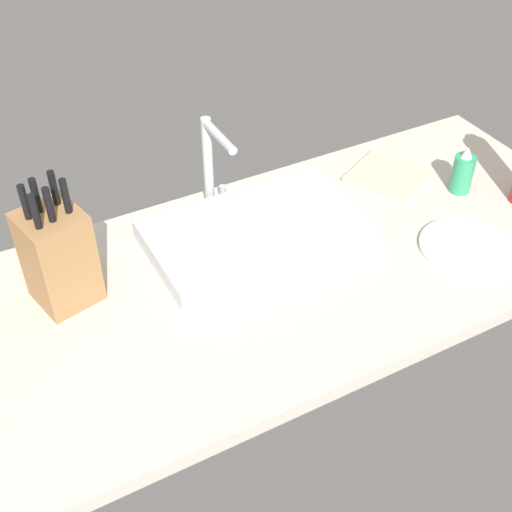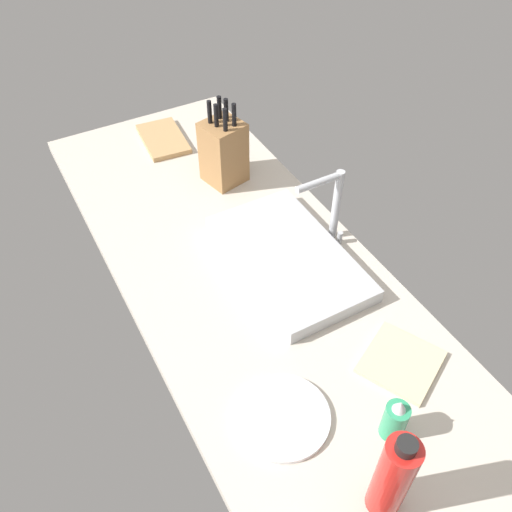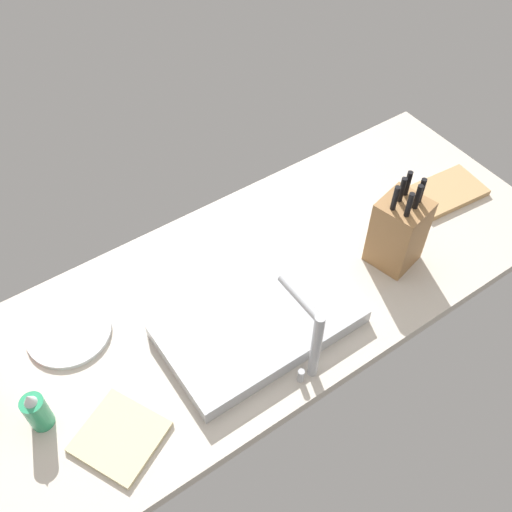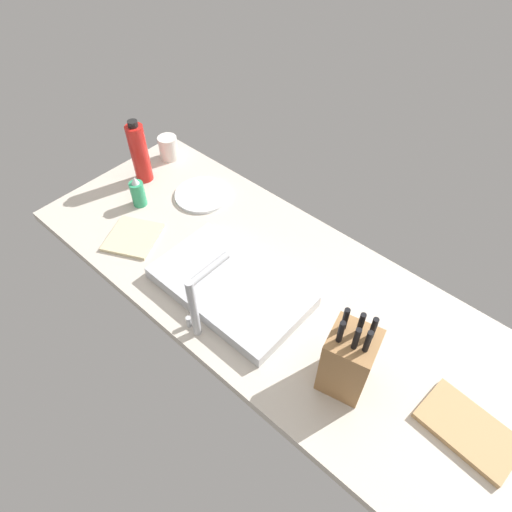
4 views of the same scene
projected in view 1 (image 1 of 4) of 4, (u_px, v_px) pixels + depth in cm
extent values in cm
cube|color=beige|center=(251.00, 283.00, 145.94)|extent=(173.97, 67.69, 3.50)
cube|color=#B7BABF|center=(255.00, 231.00, 153.24)|extent=(48.64, 28.34, 4.35)
cylinder|color=#B7BABF|center=(208.00, 163.00, 157.49)|extent=(2.40, 2.40, 23.39)
cylinder|color=#B7BABF|center=(219.00, 136.00, 145.91)|extent=(2.00, 13.77, 2.00)
cylinder|color=#B7BABF|center=(223.00, 193.00, 165.05)|extent=(1.60, 1.60, 4.00)
cube|color=#9E7042|center=(59.00, 258.00, 133.45)|extent=(14.07, 14.15, 21.02)
cylinder|color=black|center=(35.00, 212.00, 121.45)|extent=(1.68, 1.68, 7.33)
cylinder|color=black|center=(25.00, 202.00, 123.65)|extent=(1.68, 1.68, 7.33)
cylinder|color=black|center=(49.00, 205.00, 123.01)|extent=(1.68, 1.68, 7.33)
cylinder|color=black|center=(36.00, 195.00, 125.23)|extent=(1.68, 1.68, 7.33)
cylinder|color=black|center=(66.00, 196.00, 125.10)|extent=(1.68, 1.68, 7.33)
cylinder|color=black|center=(54.00, 188.00, 127.10)|extent=(1.68, 1.68, 7.33)
cylinder|color=#2D9966|center=(462.00, 174.00, 166.16)|extent=(5.25, 5.25, 9.73)
cone|color=silver|center=(467.00, 152.00, 162.08)|extent=(2.88, 2.88, 2.80)
cylinder|color=white|center=(466.00, 247.00, 151.32)|extent=(21.11, 21.11, 1.20)
cube|color=beige|center=(387.00, 175.00, 173.26)|extent=(22.52, 22.75, 1.20)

